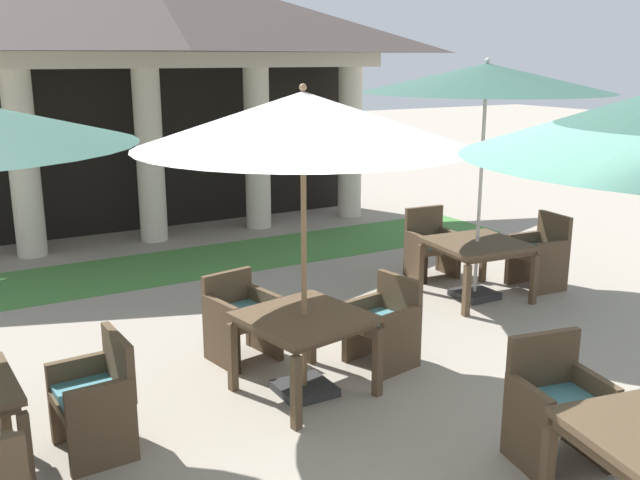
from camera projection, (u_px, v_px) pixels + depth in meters
background_pavilion at (141, 30)px, 10.72m from camera, size 8.58×2.95×4.25m
lawn_strip at (188, 263)px, 10.14m from camera, size 10.38×1.65×0.01m
patio_chair_near_foreground_east at (96, 399)px, 5.23m from camera, size 0.53×0.64×0.88m
patio_table_mid_left at (477, 249)px, 8.56m from camera, size 1.12×1.12×0.70m
patio_umbrella_mid_left at (487, 80)px, 8.07m from camera, size 2.84×2.84×2.84m
patio_chair_mid_left_north at (431, 246)px, 9.47m from camera, size 0.63×0.55×0.91m
patio_chair_mid_left_east at (540, 255)px, 9.00m from camera, size 0.59×0.62×0.94m
patio_chair_mid_right_north at (557, 407)px, 5.09m from camera, size 0.69×0.63×0.91m
patio_table_far_back at (304, 325)px, 6.08m from camera, size 1.12×1.12×0.72m
patio_umbrella_far_back at (303, 121)px, 5.66m from camera, size 2.72×2.72×2.64m
patio_chair_far_back_north at (241, 319)px, 6.86m from camera, size 0.65×0.65×0.83m
patio_chair_far_back_east at (384, 325)px, 6.75m from camera, size 0.60×0.65×0.84m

